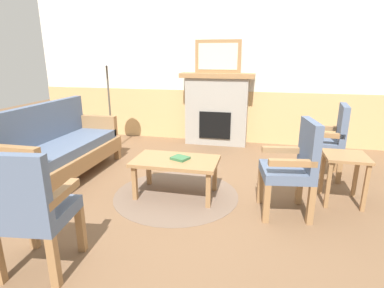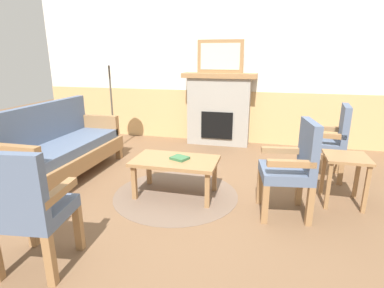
% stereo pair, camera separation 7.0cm
% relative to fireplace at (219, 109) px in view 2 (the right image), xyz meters
% --- Properties ---
extents(ground_plane, '(14.00, 14.00, 0.00)m').
position_rel_fireplace_xyz_m(ground_plane, '(0.00, -2.35, -0.65)').
color(ground_plane, brown).
extents(wall_back, '(7.20, 0.14, 2.70)m').
position_rel_fireplace_xyz_m(wall_back, '(0.00, 0.25, 0.66)').
color(wall_back, silver).
rests_on(wall_back, ground_plane).
extents(fireplace, '(1.30, 0.44, 1.28)m').
position_rel_fireplace_xyz_m(fireplace, '(0.00, 0.00, 0.00)').
color(fireplace, gray).
rests_on(fireplace, ground_plane).
extents(framed_picture, '(0.80, 0.04, 0.56)m').
position_rel_fireplace_xyz_m(framed_picture, '(0.00, 0.00, 0.91)').
color(framed_picture, olive).
rests_on(framed_picture, fireplace).
extents(couch, '(0.70, 1.80, 0.98)m').
position_rel_fireplace_xyz_m(couch, '(-1.74, -2.08, -0.26)').
color(couch, olive).
rests_on(couch, ground_plane).
extents(coffee_table, '(0.96, 0.56, 0.44)m').
position_rel_fireplace_xyz_m(coffee_table, '(-0.13, -2.28, -0.27)').
color(coffee_table, olive).
rests_on(coffee_table, ground_plane).
extents(round_rug, '(1.46, 1.46, 0.01)m').
position_rel_fireplace_xyz_m(round_rug, '(-0.13, -2.28, -0.65)').
color(round_rug, brown).
rests_on(round_rug, ground_plane).
extents(book_on_table, '(0.23, 0.22, 0.03)m').
position_rel_fireplace_xyz_m(book_on_table, '(-0.08, -2.27, -0.20)').
color(book_on_table, '#33663D').
rests_on(book_on_table, coffee_table).
extents(armchair_near_fireplace, '(0.53, 0.53, 0.98)m').
position_rel_fireplace_xyz_m(armchair_near_fireplace, '(1.69, -1.26, -0.11)').
color(armchair_near_fireplace, olive).
rests_on(armchair_near_fireplace, ground_plane).
extents(armchair_by_window_left, '(0.55, 0.55, 0.98)m').
position_rel_fireplace_xyz_m(armchair_by_window_left, '(1.14, -2.42, -0.11)').
color(armchair_by_window_left, olive).
rests_on(armchair_by_window_left, ground_plane).
extents(armchair_front_left, '(0.54, 0.54, 0.98)m').
position_rel_fireplace_xyz_m(armchair_front_left, '(-0.77, -3.78, -0.11)').
color(armchair_front_left, olive).
rests_on(armchair_front_left, ground_plane).
extents(side_table, '(0.44, 0.44, 0.55)m').
position_rel_fireplace_xyz_m(side_table, '(1.71, -2.04, -0.22)').
color(side_table, olive).
rests_on(side_table, ground_plane).
extents(floor_lamp_by_couch, '(0.36, 0.36, 1.68)m').
position_rel_fireplace_xyz_m(floor_lamp_by_couch, '(-1.69, -0.82, 0.80)').
color(floor_lamp_by_couch, '#332D28').
rests_on(floor_lamp_by_couch, ground_plane).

